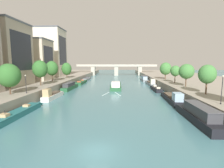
# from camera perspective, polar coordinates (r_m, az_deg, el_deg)

# --- Properties ---
(ground_plane) EXTENTS (400.00, 400.00, 0.00)m
(ground_plane) POSITION_cam_1_polar(r_m,az_deg,el_deg) (19.11, -5.28, -22.25)
(ground_plane) COLOR teal
(quay_left) EXTENTS (36.00, 170.00, 2.59)m
(quay_left) POSITION_cam_1_polar(r_m,az_deg,el_deg) (81.15, -25.04, 0.93)
(quay_left) COLOR gray
(quay_left) RESTS_ON ground
(quay_right) EXTENTS (36.00, 170.00, 2.59)m
(quay_right) POSITION_cam_1_polar(r_m,az_deg,el_deg) (79.07, 27.14, 0.66)
(quay_right) COLOR gray
(quay_right) RESTS_ON ground
(barge_midriver) EXTENTS (4.06, 19.77, 2.90)m
(barge_midriver) POSITION_cam_1_polar(r_m,az_deg,el_deg) (62.78, 1.33, -0.45)
(barge_midriver) COLOR #235633
(barge_midriver) RESTS_ON ground
(wake_behind_barge) EXTENTS (5.60, 5.91, 0.03)m
(wake_behind_barge) POSITION_cam_1_polar(r_m,az_deg,el_deg) (50.20, -0.11, -3.43)
(wake_behind_barge) COLOR silver
(wake_behind_barge) RESTS_ON ground
(moored_boat_left_gap_after) EXTENTS (2.43, 13.11, 2.12)m
(moored_boat_left_gap_after) POSITION_cam_1_polar(r_m,az_deg,el_deg) (34.31, -29.38, -8.62)
(moored_boat_left_gap_after) COLOR #23666B
(moored_boat_left_gap_after) RESTS_ON ground
(moored_boat_left_end) EXTENTS (2.37, 10.21, 3.02)m
(moored_boat_left_end) POSITION_cam_1_polar(r_m,az_deg,el_deg) (46.32, -19.82, -3.66)
(moored_boat_left_end) COLOR silver
(moored_boat_left_end) RESTS_ON ground
(moored_boat_left_upstream) EXTENTS (2.80, 12.75, 2.48)m
(moored_boat_left_upstream) POSITION_cam_1_polar(r_m,az_deg,el_deg) (60.36, -14.35, -0.84)
(moored_boat_left_upstream) COLOR #235633
(moored_boat_left_upstream) RESTS_ON ground
(moored_boat_left_second) EXTENTS (2.93, 14.20, 2.22)m
(moored_boat_left_second) POSITION_cam_1_polar(r_m,az_deg,el_deg) (76.02, -10.55, 0.58)
(moored_boat_left_second) COLOR #235633
(moored_boat_left_second) RESTS_ON ground
(moored_boat_left_lone) EXTENTS (2.62, 12.34, 2.28)m
(moored_boat_left_lone) POSITION_cam_1_polar(r_m,az_deg,el_deg) (91.07, -8.66, 1.75)
(moored_boat_left_lone) COLOR gray
(moored_boat_left_lone) RESTS_ON ground
(moored_boat_right_downstream) EXTENTS (2.74, 13.34, 2.89)m
(moored_boat_right_downstream) POSITION_cam_1_polar(r_m,az_deg,el_deg) (30.05, 27.58, -9.37)
(moored_boat_right_downstream) COLOR black
(moored_boat_right_downstream) RESTS_ON ground
(moored_boat_right_upstream) EXTENTS (2.96, 13.81, 2.91)m
(moored_boat_right_upstream) POSITION_cam_1_polar(r_m,az_deg,el_deg) (42.75, 20.07, -4.61)
(moored_boat_right_upstream) COLOR black
(moored_boat_right_upstream) RESTS_ON ground
(moored_boat_right_lone) EXTENTS (2.20, 10.85, 2.27)m
(moored_boat_right_lone) POSITION_cam_1_polar(r_m,az_deg,el_deg) (58.02, 14.92, -1.60)
(moored_boat_right_lone) COLOR black
(moored_boat_right_lone) RESTS_ON ground
(moored_boat_right_second) EXTENTS (2.56, 12.64, 2.86)m
(moored_boat_right_second) POSITION_cam_1_polar(r_m,az_deg,el_deg) (71.83, 13.17, 0.32)
(moored_boat_right_second) COLOR gray
(moored_boat_right_second) RESTS_ON ground
(moored_boat_right_gap_after) EXTENTS (2.83, 12.45, 2.67)m
(moored_boat_right_gap_after) POSITION_cam_1_polar(r_m,az_deg,el_deg) (87.61, 10.93, 1.80)
(moored_boat_right_gap_after) COLOR gray
(moored_boat_right_gap_after) RESTS_ON ground
(tree_left_by_lamp) EXTENTS (4.72, 4.72, 6.66)m
(tree_left_by_lamp) POSITION_cam_1_polar(r_m,az_deg,el_deg) (41.83, -31.92, 2.51)
(tree_left_by_lamp) COLOR brown
(tree_left_by_lamp) RESTS_ON quay_left
(tree_left_second) EXTENTS (4.35, 4.35, 7.54)m
(tree_left_second) POSITION_cam_1_polar(r_m,az_deg,el_deg) (54.10, -23.54, 4.77)
(tree_left_second) COLOR brown
(tree_left_second) RESTS_ON quay_left
(tree_left_far) EXTENTS (4.43, 4.43, 7.41)m
(tree_left_far) POSITION_cam_1_polar(r_m,az_deg,el_deg) (64.75, -19.98, 5.09)
(tree_left_far) COLOR brown
(tree_left_far) RESTS_ON quay_left
(tree_left_midway) EXTENTS (4.35, 4.35, 6.81)m
(tree_left_midway) POSITION_cam_1_polar(r_m,az_deg,el_deg) (76.85, -15.38, 5.04)
(tree_left_midway) COLOR brown
(tree_left_midway) RESTS_ON quay_left
(tree_right_by_lamp) EXTENTS (3.59, 3.59, 6.43)m
(tree_right_by_lamp) POSITION_cam_1_polar(r_m,az_deg,el_deg) (41.02, 29.92, 2.93)
(tree_right_by_lamp) COLOR brown
(tree_right_by_lamp) RESTS_ON quay_right
(tree_right_nearest) EXTENTS (4.21, 4.21, 6.49)m
(tree_right_nearest) POSITION_cam_1_polar(r_m,az_deg,el_deg) (51.74, 24.24, 3.96)
(tree_right_nearest) COLOR brown
(tree_right_nearest) RESTS_ON quay_right
(tree_right_distant) EXTENTS (3.29, 3.29, 5.87)m
(tree_right_distant) POSITION_cam_1_polar(r_m,az_deg,el_deg) (60.22, 20.96, 4.22)
(tree_right_distant) COLOR brown
(tree_right_distant) RESTS_ON quay_right
(tree_right_end_of_row) EXTENTS (4.64, 4.64, 6.89)m
(tree_right_end_of_row) POSITION_cam_1_polar(r_m,az_deg,el_deg) (71.62, 17.96, 5.03)
(tree_right_end_of_row) COLOR brown
(tree_right_end_of_row) RESTS_ON quay_right
(lamppost_left_bank) EXTENTS (0.28, 0.28, 4.13)m
(lamppost_left_bank) POSITION_cam_1_polar(r_m,az_deg,el_deg) (41.82, -27.52, 0.27)
(lamppost_left_bank) COLOR black
(lamppost_left_bank) RESTS_ON quay_left
(lamppost_right_bank) EXTENTS (0.28, 0.28, 4.80)m
(lamppost_right_bank) POSITION_cam_1_polar(r_m,az_deg,el_deg) (32.63, 33.63, -1.30)
(lamppost_right_bank) COLOR black
(lamppost_right_bank) RESTS_ON quay_right
(building_left_corner) EXTENTS (10.80, 13.07, 18.76)m
(building_left_corner) POSITION_cam_1_polar(r_m,az_deg,el_deg) (58.60, -32.88, 8.71)
(building_left_corner) COLOR #B2A38E
(building_left_corner) RESTS_ON quay_left
(building_left_middle) EXTENTS (12.37, 10.79, 15.87)m
(building_left_middle) POSITION_cam_1_polar(r_m,az_deg,el_deg) (72.54, -25.27, 7.56)
(building_left_middle) COLOR beige
(building_left_middle) RESTS_ON quay_left
(building_left_tall) EXTENTS (11.78, 12.84, 23.31)m
(building_left_tall) POSITION_cam_1_polar(r_m,az_deg,el_deg) (88.59, -20.05, 10.07)
(building_left_tall) COLOR beige
(building_left_tall) RESTS_ON quay_left
(bridge_far) EXTENTS (58.49, 4.40, 8.07)m
(bridge_far) POSITION_cam_1_polar(r_m,az_deg,el_deg) (122.99, 1.49, 5.36)
(bridge_far) COLOR #ADA899
(bridge_far) RESTS_ON ground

